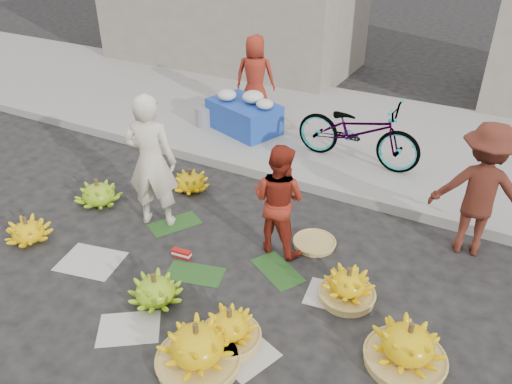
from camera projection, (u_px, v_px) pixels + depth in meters
The scene contains 22 objects.
ground at pixel (212, 267), 5.76m from camera, with size 80.00×80.00×0.00m, color black.
curb at pixel (292, 179), 7.38m from camera, with size 40.00×0.25×0.15m, color gray.
sidewalk at pixel (342, 130), 8.98m from camera, with size 40.00×4.00×0.12m, color gray.
newspaper_scatter at pixel (170, 310), 5.15m from camera, with size 3.20×1.80×0.00m, color beige, non-canonical shape.
banana_leaves at pixel (214, 254), 5.95m from camera, with size 2.00×1.00×0.00m, color #1B4416, non-canonical shape.
banana_bunch_0 at pixel (28, 231), 6.13m from camera, with size 0.56×0.56×0.34m.
banana_bunch_1 at pixel (155, 290), 5.19m from camera, with size 0.63×0.63×0.36m.
banana_bunch_2 at pixel (197, 347), 4.44m from camera, with size 0.88×0.88×0.51m.
banana_bunch_3 at pixel (230, 328), 4.71m from camera, with size 0.58×0.58×0.41m.
banana_bunch_4 at pixel (407, 346), 4.46m from camera, with size 0.73×0.73×0.49m.
banana_bunch_5 at pixel (348, 286), 5.21m from camera, with size 0.60×0.60×0.41m.
banana_bunch_6 at pixel (98, 193), 6.87m from camera, with size 0.75×0.75×0.38m.
banana_bunch_7 at pixel (190, 181), 7.19m from camera, with size 0.56×0.56×0.34m.
basket_spare at pixel (314, 243), 6.10m from camera, with size 0.50×0.50×0.06m, color tan.
incense_stack at pixel (181, 253), 5.89m from camera, with size 0.23×0.07×0.10m, color #AD1512.
vendor_cream at pixel (151, 162), 6.12m from camera, with size 0.64×0.42×1.75m, color silver.
vendor_red at pixel (279, 200), 5.72m from camera, with size 0.67×0.52×1.38m, color #A02C18.
man_striped at pixel (480, 191), 5.64m from camera, with size 1.06×0.61×1.64m, color maroon.
flower_table at pixel (244, 114), 8.69m from camera, with size 1.41×1.14×0.71m.
grey_bucket at pixel (204, 116), 8.94m from camera, with size 0.30×0.30×0.35m, color gray.
flower_vendor at pixel (255, 76), 9.09m from camera, with size 0.73×0.47×1.49m, color #A02C18.
bicycle at pixel (358, 131), 7.53m from camera, with size 1.95×0.68×1.03m, color gray.
Camera 1 is at (2.60, -3.72, 3.68)m, focal length 35.00 mm.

